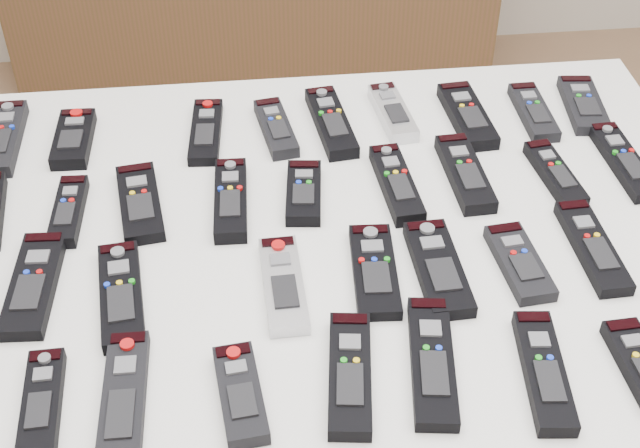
{
  "coord_description": "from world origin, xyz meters",
  "views": [
    {
      "loc": [
        -0.03,
        -0.89,
        1.66
      ],
      "look_at": [
        0.07,
        0.09,
        0.8
      ],
      "focal_mm": 50.0,
      "sensor_mm": 36.0,
      "label": 1
    }
  ],
  "objects": [
    {
      "name": "table",
      "position": [
        0.07,
        0.09,
        0.72
      ],
      "size": [
        1.25,
        0.88,
        0.78
      ],
      "color": "white",
      "rests_on": "ground"
    },
    {
      "name": "remote_0",
      "position": [
        -0.43,
        0.37,
        0.79
      ],
      "size": [
        0.06,
        0.19,
        0.02
      ],
      "primitive_type": "cube",
      "rotation": [
        0.0,
        0.0,
        -0.0
      ],
      "color": "black",
      "rests_on": "table"
    },
    {
      "name": "remote_1",
      "position": [
        -0.31,
        0.36,
        0.79
      ],
      "size": [
        0.06,
        0.15,
        0.02
      ],
      "primitive_type": "cube",
      "rotation": [
        0.0,
        0.0,
        -0.03
      ],
      "color": "black",
      "rests_on": "table"
    },
    {
      "name": "remote_2",
      "position": [
        -0.09,
        0.36,
        0.79
      ],
      "size": [
        0.06,
        0.18,
        0.02
      ],
      "primitive_type": "cube",
      "rotation": [
        0.0,
        0.0,
        -0.07
      ],
      "color": "black",
      "rests_on": "table"
    },
    {
      "name": "remote_3",
      "position": [
        0.03,
        0.35,
        0.79
      ],
      "size": [
        0.07,
        0.16,
        0.02
      ],
      "primitive_type": "cube",
      "rotation": [
        0.0,
        0.0,
        0.15
      ],
      "color": "black",
      "rests_on": "table"
    },
    {
      "name": "remote_4",
      "position": [
        0.12,
        0.36,
        0.79
      ],
      "size": [
        0.07,
        0.2,
        0.02
      ],
      "primitive_type": "cube",
      "rotation": [
        0.0,
        0.0,
        0.12
      ],
      "color": "black",
      "rests_on": "table"
    },
    {
      "name": "remote_5",
      "position": [
        0.23,
        0.38,
        0.79
      ],
      "size": [
        0.07,
        0.16,
        0.02
      ],
      "primitive_type": "cube",
      "rotation": [
        0.0,
        0.0,
        0.11
      ],
      "color": "#B7B7BC",
      "rests_on": "table"
    },
    {
      "name": "remote_6",
      "position": [
        0.36,
        0.35,
        0.79
      ],
      "size": [
        0.07,
        0.18,
        0.02
      ],
      "primitive_type": "cube",
      "rotation": [
        0.0,
        0.0,
        0.07
      ],
      "color": "black",
      "rests_on": "table"
    },
    {
      "name": "remote_7",
      "position": [
        0.48,
        0.35,
        0.79
      ],
      "size": [
        0.05,
        0.16,
        0.02
      ],
      "primitive_type": "cube",
      "rotation": [
        0.0,
        0.0,
        0.01
      ],
      "color": "black",
      "rests_on": "table"
    },
    {
      "name": "remote_8",
      "position": [
        0.57,
        0.37,
        0.79
      ],
      "size": [
        0.08,
        0.17,
        0.02
      ],
      "primitive_type": "cube",
      "rotation": [
        0.0,
        0.0,
        -0.1
      ],
      "color": "black",
      "rests_on": "table"
    },
    {
      "name": "remote_10",
      "position": [
        -0.3,
        0.17,
        0.79
      ],
      "size": [
        0.05,
        0.15,
        0.02
      ],
      "primitive_type": "cube",
      "rotation": [
        0.0,
        0.0,
        -0.04
      ],
      "color": "black",
      "rests_on": "table"
    },
    {
      "name": "remote_11",
      "position": [
        -0.19,
        0.18,
        0.79
      ],
      "size": [
        0.08,
        0.18,
        0.02
      ],
      "primitive_type": "cube",
      "rotation": [
        0.0,
        0.0,
        0.13
      ],
      "color": "black",
      "rests_on": "table"
    },
    {
      "name": "remote_12",
      "position": [
        -0.05,
        0.17,
        0.79
      ],
      "size": [
        0.06,
        0.18,
        0.02
      ],
      "primitive_type": "cube",
      "rotation": [
        0.0,
        0.0,
        -0.04
      ],
      "color": "black",
      "rests_on": "table"
    },
    {
      "name": "remote_13",
      "position": [
        0.06,
        0.17,
        0.79
      ],
      "size": [
        0.07,
        0.14,
        0.02
      ],
      "primitive_type": "cube",
      "rotation": [
        0.0,
        0.0,
        -0.11
      ],
      "color": "black",
      "rests_on": "table"
    },
    {
      "name": "remote_14",
      "position": [
        0.2,
        0.18,
        0.79
      ],
      "size": [
        0.06,
        0.18,
        0.02
      ],
      "primitive_type": "cube",
      "rotation": [
        0.0,
        0.0,
        0.08
      ],
      "color": "black",
      "rests_on": "table"
    },
    {
      "name": "remote_15",
      "position": [
        0.32,
        0.2,
        0.79
      ],
      "size": [
        0.06,
        0.19,
        0.02
      ],
      "primitive_type": "cube",
      "rotation": [
        0.0,
        0.0,
        0.05
      ],
      "color": "black",
      "rests_on": "table"
    },
    {
      "name": "remote_16",
      "position": [
        0.46,
        0.18,
        0.79
      ],
      "size": [
        0.06,
        0.16,
        0.02
      ],
      "primitive_type": "cube",
      "rotation": [
        0.0,
        0.0,
        0.12
      ],
      "color": "black",
      "rests_on": "table"
    },
    {
      "name": "remote_17",
      "position": [
        0.58,
        0.2,
        0.79
      ],
      "size": [
        0.06,
        0.2,
        0.02
      ],
      "primitive_type": "cube",
      "rotation": [
        0.0,
        0.0,
        0.05
      ],
      "color": "black",
      "rests_on": "table"
    },
    {
      "name": "remote_19",
      "position": [
        -0.33,
        0.02,
        0.79
      ],
      "size": [
        0.07,
        0.2,
        0.02
      ],
      "primitive_type": "cube",
      "rotation": [
        0.0,
        0.0,
        -0.06
      ],
      "color": "black",
      "rests_on": "table"
    },
    {
      "name": "remote_20",
      "position": [
        -0.21,
        -0.02,
        0.79
      ],
      "size": [
        0.08,
        0.2,
        0.02
      ],
      "primitive_type": "cube",
      "rotation": [
        0.0,
        0.0,
        0.1
      ],
      "color": "black",
      "rests_on": "table"
    },
    {
      "name": "remote_21",
      "position": [
        0.01,
        -0.02,
        0.79
      ],
      "size": [
        0.06,
        0.18,
        0.02
      ],
      "primitive_type": "cube",
      "rotation": [
        0.0,
        0.0,
        0.03
      ],
      "color": "#B7B7BC",
      "rests_on": "table"
    },
    {
      "name": "remote_22",
      "position": [
        0.14,
        -0.01,
        0.79
      ],
      "size": [
        0.07,
        0.18,
        0.02
      ],
      "primitive_type": "cube",
      "rotation": [
        0.0,
        0.0,
        -0.06
      ],
      "color": "black",
      "rests_on": "table"
    },
    {
      "name": "remote_23",
      "position": [
        0.23,
        -0.01,
        0.79
      ],
      "size": [
        0.07,
        0.19,
        0.02
      ],
      "primitive_type": "cube",
      "rotation": [
        0.0,
        0.0,
        0.04
      ],
      "color": "black",
      "rests_on": "table"
    },
    {
      "name": "remote_24",
      "position": [
        0.35,
        -0.01,
        0.79
      ],
      "size": [
        0.07,
        0.15,
        0.02
      ],
      "primitive_type": "cube",
      "rotation": [
        0.0,
        0.0,
        0.09
      ],
      "color": "black",
      "rests_on": "table"
    },
    {
      "name": "remote_25",
      "position": [
        0.46,
        0.01,
        0.79
      ],
      "size": [
        0.06,
        0.19,
        0.02
      ],
      "primitive_type": "cube",
      "rotation": [
        0.0,
        0.0,
        0.03
      ],
      "color": "black",
      "rests_on": "table"
    },
    {
      "name": "remote_28",
      "position": [
        -0.29,
        -0.19,
        0.79
      ],
      "size": [
        0.05,
        0.15,
        0.02
      ],
      "primitive_type": "cube",
      "rotation": [
        0.0,
        0.0,
        0.03
      ],
      "color": "black",
      "rests_on": "table"
    },
    {
      "name": "remote_29",
      "position": [
        -0.2,
        -0.2,
        0.79
      ],
      "size": [
        0.06,
        0.21,
        0.02
      ],
      "primitive_type": "cube",
      "rotation": [
        0.0,
        0.0,
        -0.02
      ],
      "color": "black",
      "rests_on": "table"
    },
    {
      "name": "remote_30",
      "position": [
        -0.05,
        -0.21,
        0.79
      ],
      "size": [
        0.07,
        0.15,
        0.02
      ],
      "primitive_type": "cube",
      "rotation": [
        0.0,
        0.0,
        0.11
      ],
      "color": "black",
      "rests_on": "table"
    },
    {
      "name": "remote_31",
      "position": [
        0.08,
        -0.19,
        0.79
      ],
      "size": [
        0.08,
        0.19,
        0.02
      ],
      "primitive_type": "cube",
      "rotation": [
        0.0,
        0.0,
        -0.13
      ],
      "color": "black",
      "rests_on": "table"
    },
    {
      "name": "remote_32",
      "position": [
        0.19,
        -0.18,
        0.79
      ],
      "size": [
        0.08,
        0.21,
        0.02
      ],
      "primitive_type": "cube",
      "rotation": [
        0.0,
        0.0,
        -0.14
      ],
      "color": "black",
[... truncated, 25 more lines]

